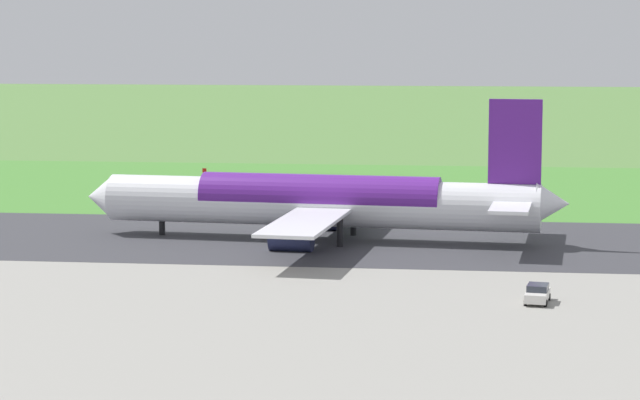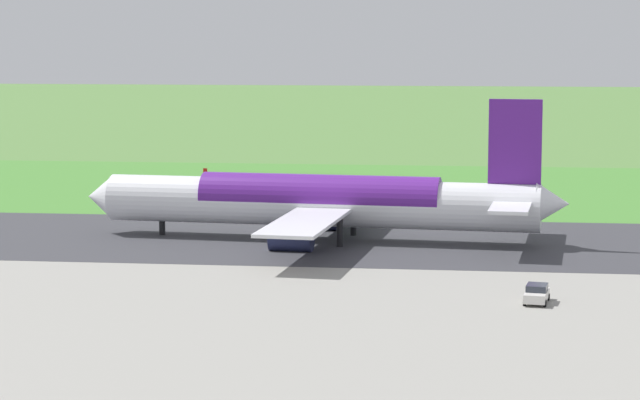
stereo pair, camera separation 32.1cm
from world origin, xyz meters
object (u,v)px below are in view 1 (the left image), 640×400
no_stopping_sign (204,176)px  service_car_followme (538,294)px  airliner_main (323,201)px  traffic_cone_orange (158,188)px

no_stopping_sign → service_car_followme: bearing=120.3°
service_car_followme → no_stopping_sign: 89.02m
no_stopping_sign → airliner_main: bearing=116.6°
airliner_main → no_stopping_sign: airliner_main is taller
airliner_main → no_stopping_sign: 51.34m
airliner_main → traffic_cone_orange: airliner_main is taller
service_car_followme → no_stopping_sign: bearing=-59.7°
service_car_followme → no_stopping_sign: no_stopping_sign is taller
airliner_main → service_car_followme: airliner_main is taller
airliner_main → service_car_followme: 38.15m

